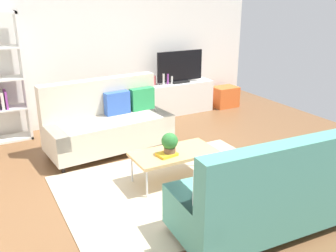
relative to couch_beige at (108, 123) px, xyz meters
name	(u,v)px	position (x,y,z in m)	size (l,w,h in m)	color
ground_plane	(174,175)	(0.47, -1.28, -0.45)	(7.68, 7.68, 0.00)	brown
wall_far	(102,45)	(0.47, 1.52, 1.00)	(6.40, 0.12, 2.90)	white
area_rug	(178,188)	(0.34, -1.62, -0.44)	(2.90, 2.20, 0.01)	beige
couch_beige	(108,123)	(0.00, 0.00, 0.00)	(1.96, 1.00, 1.10)	beige
couch_green	(267,195)	(0.67, -2.84, -0.01)	(1.94, 0.94, 1.10)	teal
coffee_table	(174,154)	(0.39, -1.42, -0.05)	(1.10, 0.56, 0.42)	tan
tv_console	(179,97)	(1.95, 1.18, -0.13)	(1.40, 0.44, 0.64)	silver
tv	(180,67)	(1.95, 1.16, 0.51)	(1.00, 0.20, 0.64)	black
storage_trunk	(225,97)	(3.05, 1.08, -0.23)	(0.52, 0.40, 0.44)	orange
potted_plant	(170,143)	(0.30, -1.48, 0.14)	(0.21, 0.21, 0.30)	brown
table_book_0	(167,154)	(0.25, -1.48, -0.01)	(0.24, 0.18, 0.04)	gold
vase_0	(153,80)	(1.37, 1.23, 0.28)	(0.13, 0.13, 0.18)	#B24C4C
bottle_0	(163,79)	(1.57, 1.14, 0.31)	(0.05, 0.05, 0.22)	silver
bottle_1	(168,79)	(1.67, 1.14, 0.30)	(0.04, 0.04, 0.21)	purple
bottle_2	(172,80)	(1.76, 1.14, 0.27)	(0.05, 0.05, 0.16)	silver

